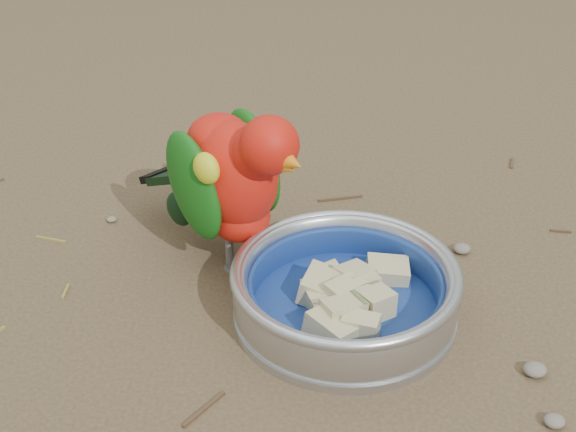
# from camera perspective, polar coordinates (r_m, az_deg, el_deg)

# --- Properties ---
(ground) EXTENTS (60.00, 60.00, 0.00)m
(ground) POSITION_cam_1_polar(r_m,az_deg,el_deg) (0.77, 2.50, -11.70)
(ground) COLOR brown
(food_bowl) EXTENTS (0.23, 0.23, 0.02)m
(food_bowl) POSITION_cam_1_polar(r_m,az_deg,el_deg) (0.84, 4.03, -6.72)
(food_bowl) COLOR #B2B2BA
(food_bowl) RESTS_ON ground
(bowl_wall) EXTENTS (0.23, 0.23, 0.04)m
(bowl_wall) POSITION_cam_1_polar(r_m,az_deg,el_deg) (0.82, 4.11, -5.08)
(bowl_wall) COLOR #B2B2BA
(bowl_wall) RESTS_ON food_bowl
(fruit_wedges) EXTENTS (0.14, 0.14, 0.03)m
(fruit_wedges) POSITION_cam_1_polar(r_m,az_deg,el_deg) (0.83, 4.09, -5.47)
(fruit_wedges) COLOR tan
(fruit_wedges) RESTS_ON food_bowl
(lory_parrot) EXTENTS (0.25, 0.25, 0.19)m
(lory_parrot) POSITION_cam_1_polar(r_m,az_deg,el_deg) (0.88, -3.87, 1.99)
(lory_parrot) COLOR red
(lory_parrot) RESTS_ON ground
(ground_debris) EXTENTS (0.90, 0.80, 0.01)m
(ground_debris) POSITION_cam_1_polar(r_m,az_deg,el_deg) (0.78, -0.45, -10.72)
(ground_debris) COLOR olive
(ground_debris) RESTS_ON ground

